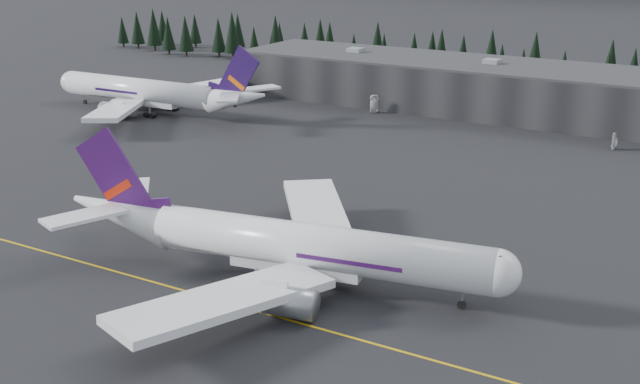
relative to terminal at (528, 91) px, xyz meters
The scene contains 8 objects.
ground 125.16m from the terminal, 90.00° to the right, with size 1400.00×1400.00×0.00m, color black.
taxiline 127.16m from the terminal, 90.00° to the right, with size 400.00×0.40×0.02m, color gold.
terminal is the anchor object (origin of this frame).
treeline 37.02m from the terminal, 90.00° to the left, with size 360.00×20.00×15.00m, color black.
jet_main 117.52m from the terminal, 89.55° to the right, with size 65.38×59.88×19.35m.
jet_parked 95.64m from the terminal, 150.79° to the right, with size 66.14×61.01×19.44m.
gse_vehicle_a 39.50m from the terminal, 153.76° to the right, with size 2.23×4.84×1.35m, color silver.
gse_vehicle_b 35.99m from the terminal, 41.41° to the right, with size 1.52×3.78×1.29m, color #BABABC.
Camera 1 is at (56.88, -76.80, 46.13)m, focal length 45.00 mm.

